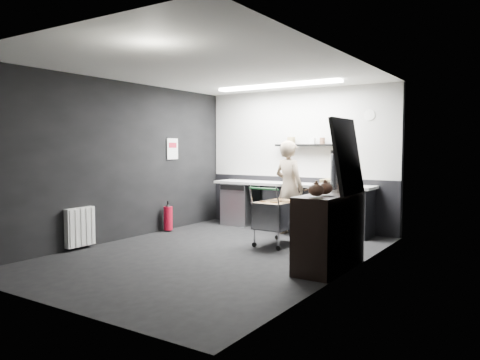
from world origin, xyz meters
The scene contains 22 objects.
floor centered at (0.00, 0.00, 0.00)m, with size 5.50×5.50×0.00m, color black.
ceiling centered at (0.00, 0.00, 2.70)m, with size 5.50×5.50×0.00m, color white.
wall_back centered at (0.00, 2.75, 1.35)m, with size 5.50×5.50×0.00m, color black.
wall_front centered at (0.00, -2.75, 1.35)m, with size 5.50×5.50×0.00m, color black.
wall_left centered at (-2.00, 0.00, 1.35)m, with size 5.50×5.50×0.00m, color black.
wall_right centered at (2.00, 0.00, 1.35)m, with size 5.50×5.50×0.00m, color black.
kitchen_wall_panel centered at (0.00, 2.73, 1.85)m, with size 3.95×0.02×1.70m, color beige.
dado_panel centered at (0.00, 2.73, 0.50)m, with size 3.95×0.02×1.00m, color black.
floating_shelf centered at (0.20, 2.62, 1.62)m, with size 1.20×0.22×0.04m, color black.
wall_clock centered at (1.40, 2.72, 2.15)m, with size 0.20×0.20×0.03m, color white.
poster centered at (-1.98, 1.30, 1.55)m, with size 0.02×0.30×0.40m, color white.
poster_red_band centered at (-1.98, 1.30, 1.62)m, with size 0.01×0.22×0.10m, color red.
radiator centered at (-1.94, -0.90, 0.35)m, with size 0.10×0.50×0.60m, color white.
ceiling_strip centered at (0.00, 1.85, 2.67)m, with size 2.40×0.20×0.04m, color white.
prep_counter centered at (0.14, 2.42, 0.46)m, with size 3.20×0.61×0.90m.
person centered at (0.20, 1.97, 0.85)m, with size 0.62×0.41×1.70m, color beige.
shopping_cart centered at (0.46, 1.08, 0.46)m, with size 0.54×0.88×0.96m.
sideboard centered at (1.75, 0.16, 0.62)m, with size 0.56×1.30×1.95m.
fire_extinguisher centered at (-1.85, 1.02, 0.27)m, with size 0.17×0.17×0.55m.
cardboard_box centered at (0.98, 2.37, 0.96)m, with size 0.56×0.42×0.11m, color #937F4E.
pink_tub centered at (-0.04, 2.42, 1.01)m, with size 0.22×0.22×0.22m, color white.
white_container centered at (0.03, 2.37, 0.97)m, with size 0.16×0.13×0.14m, color white.
Camera 1 is at (4.06, -5.52, 1.58)m, focal length 35.00 mm.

